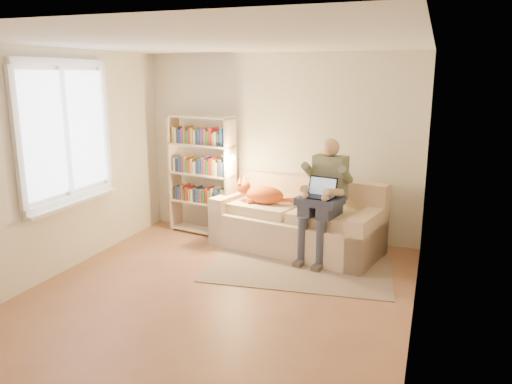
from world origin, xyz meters
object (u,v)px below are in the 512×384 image
at_px(sofa, 298,224).
at_px(person, 325,192).
at_px(laptop, 322,192).
at_px(bookshelf, 202,169).
at_px(cat, 258,193).

distance_m(sofa, person, 0.71).
bearing_deg(sofa, person, -19.85).
xyz_separation_m(laptop, bookshelf, (-1.88, 0.54, 0.07)).
height_order(sofa, bookshelf, bookshelf).
xyz_separation_m(person, bookshelf, (-1.90, 0.40, 0.10)).
xyz_separation_m(sofa, cat, (-0.56, -0.03, 0.38)).
relative_size(sofa, laptop, 5.62).
xyz_separation_m(person, cat, (-0.96, 0.23, -0.15)).
distance_m(cat, laptop, 1.03).
bearing_deg(bookshelf, person, -1.57).
bearing_deg(bookshelf, laptop, -5.40).
bearing_deg(cat, laptop, -8.62).
relative_size(laptop, bookshelf, 0.24).
xyz_separation_m(sofa, person, (0.41, -0.25, 0.53)).
distance_m(person, bookshelf, 1.94).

